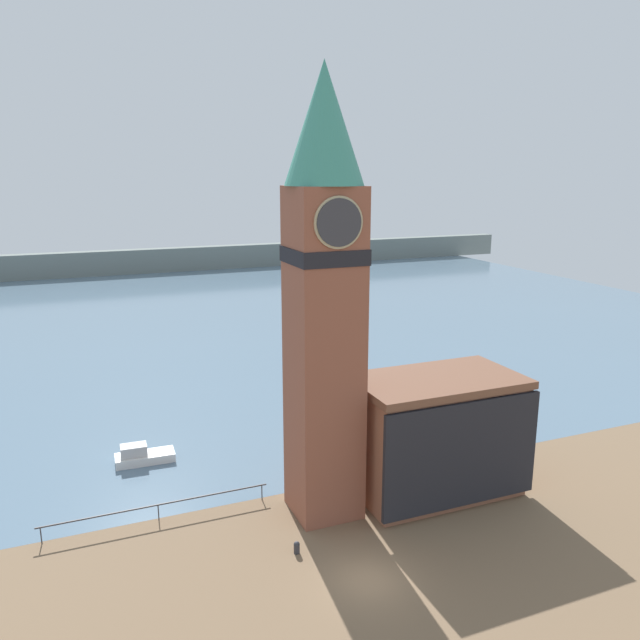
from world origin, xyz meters
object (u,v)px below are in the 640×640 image
(clock_tower, at_px, (324,289))
(pier_building, at_px, (437,435))
(mooring_bollard_near, at_px, (297,547))
(boat_near, at_px, (142,456))

(clock_tower, relative_size, pier_building, 2.44)
(clock_tower, bearing_deg, mooring_bollard_near, -130.66)
(mooring_bollard_near, bearing_deg, clock_tower, 49.34)
(clock_tower, height_order, mooring_bollard_near, clock_tower)
(pier_building, relative_size, mooring_bollard_near, 15.43)
(clock_tower, relative_size, boat_near, 6.23)
(pier_building, height_order, mooring_bollard_near, pier_building)
(boat_near, bearing_deg, mooring_bollard_near, -63.67)
(mooring_bollard_near, bearing_deg, pier_building, 16.27)
(boat_near, bearing_deg, pier_building, -31.25)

